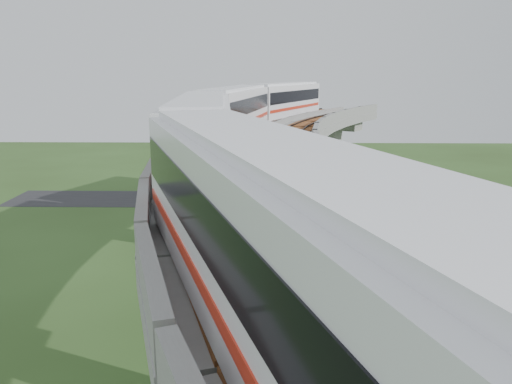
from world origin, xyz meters
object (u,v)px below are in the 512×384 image
car_white (433,342)px  car_red (492,352)px  car_dark (432,277)px  metro_train (254,120)px

car_white → car_red: size_ratio=1.13×
car_dark → metro_train: bearing=104.4°
car_red → car_dark: 10.02m
metro_train → car_white: (10.05, -5.96, -11.67)m
metro_train → car_white: bearing=-30.6°
car_white → car_dark: 9.70m
car_red → car_dark: size_ratio=0.83×
car_white → car_dark: (2.92, 9.25, -0.06)m
metro_train → car_dark: size_ratio=16.34×
metro_train → car_red: 18.74m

